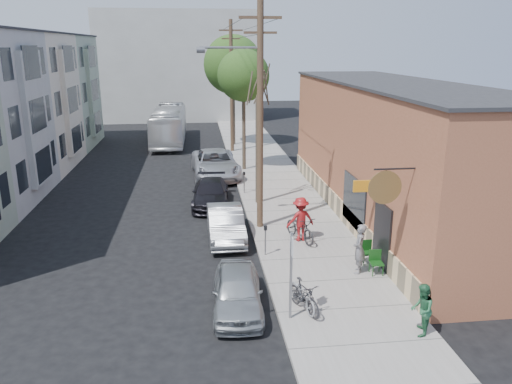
{
  "coord_description": "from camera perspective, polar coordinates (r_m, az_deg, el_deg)",
  "views": [
    {
      "loc": [
        -0.31,
        -17.82,
        8.21
      ],
      "look_at": [
        2.39,
        4.91,
        1.5
      ],
      "focal_mm": 35.0,
      "sensor_mm": 36.0,
      "label": 1
    }
  ],
  "objects": [
    {
      "name": "cafe_building",
      "position": [
        25.12,
        15.14,
        4.5
      ],
      "size": [
        6.6,
        20.2,
        6.61
      ],
      "color": "#9C573A",
      "rests_on": "ground"
    },
    {
      "name": "patron_grey",
      "position": [
        18.74,
        11.73,
        -6.35
      ],
      "size": [
        0.67,
        0.8,
        1.88
      ],
      "primitive_type": "imported",
      "rotation": [
        0.0,
        0.0,
        -1.95
      ],
      "color": "slate",
      "rests_on": "sidewalk"
    },
    {
      "name": "patron_green",
      "position": [
        15.46,
        18.42,
        -12.66
      ],
      "size": [
        0.86,
        0.94,
        1.57
      ],
      "primitive_type": "imported",
      "rotation": [
        0.0,
        0.0,
        -2.0
      ],
      "color": "#29673E",
      "rests_on": "sidewalk"
    },
    {
      "name": "parked_bike_a",
      "position": [
        16.05,
        5.5,
        -11.78
      ],
      "size": [
        1.07,
        1.78,
        1.03
      ],
      "primitive_type": "imported",
      "rotation": [
        0.0,
        0.0,
        0.36
      ],
      "color": "black",
      "rests_on": "sidewalk"
    },
    {
      "name": "tree_leafy_far",
      "position": [
        42.19,
        -2.64,
        14.33
      ],
      "size": [
        4.82,
        4.82,
        9.01
      ],
      "color": "#44392C",
      "rests_on": "sidewalk"
    },
    {
      "name": "car_1",
      "position": [
        22.0,
        -3.49,
        -3.62
      ],
      "size": [
        1.59,
        4.35,
        1.42
      ],
      "primitive_type": "imported",
      "rotation": [
        0.0,
        0.0,
        0.02
      ],
      "color": "#93969A",
      "rests_on": "ground"
    },
    {
      "name": "patio_chair_b",
      "position": [
        18.93,
        13.61,
        -7.89
      ],
      "size": [
        0.54,
        0.54,
        0.88
      ],
      "primitive_type": null,
      "rotation": [
        0.0,
        0.0,
        -0.08
      ],
      "color": "#124213",
      "rests_on": "sidewalk"
    },
    {
      "name": "parking_meter_far",
      "position": [
        28.25,
        -1.36,
        1.51
      ],
      "size": [
        0.14,
        0.14,
        1.24
      ],
      "color": "slate",
      "rests_on": "sidewalk"
    },
    {
      "name": "sign_post",
      "position": [
        15.13,
        4.04,
        -8.63
      ],
      "size": [
        0.07,
        0.45,
        2.8
      ],
      "color": "slate",
      "rests_on": "sidewalk"
    },
    {
      "name": "utility_pole_far",
      "position": [
        39.45,
        -2.82,
        12.15
      ],
      "size": [
        1.8,
        0.28,
        10.0
      ],
      "color": "#503A28",
      "rests_on": "sidewalk"
    },
    {
      "name": "cyclist_bike",
      "position": [
        21.52,
        5.07,
        -4.12
      ],
      "size": [
        1.43,
        2.25,
        1.12
      ],
      "primitive_type": "imported",
      "rotation": [
        0.0,
        0.0,
        0.35
      ],
      "color": "black",
      "rests_on": "sidewalk"
    },
    {
      "name": "car_2",
      "position": [
        26.7,
        -5.22,
        -0.14
      ],
      "size": [
        2.14,
        4.7,
        1.33
      ],
      "primitive_type": "imported",
      "rotation": [
        0.0,
        0.0,
        -0.06
      ],
      "color": "black",
      "rests_on": "ground"
    },
    {
      "name": "tree_leafy_mid",
      "position": [
        33.21,
        -1.44,
        13.14
      ],
      "size": [
        3.4,
        3.4,
        7.94
      ],
      "color": "#44392C",
      "rests_on": "sidewalk"
    },
    {
      "name": "parking_meter_near",
      "position": [
        19.88,
        1.09,
        -4.98
      ],
      "size": [
        0.14,
        0.14,
        1.24
      ],
      "color": "slate",
      "rests_on": "sidewalk"
    },
    {
      "name": "car_3",
      "position": [
        32.57,
        -4.67,
        3.23
      ],
      "size": [
        3.2,
        6.3,
        1.7
      ],
      "primitive_type": "imported",
      "rotation": [
        0.0,
        0.0,
        0.06
      ],
      "color": "silver",
      "rests_on": "ground"
    },
    {
      "name": "ground",
      "position": [
        19.62,
        -5.31,
        -8.47
      ],
      "size": [
        120.0,
        120.0,
        0.0
      ],
      "primitive_type": "plane",
      "color": "black"
    },
    {
      "name": "bus",
      "position": [
        44.81,
        -9.92,
        7.56
      ],
      "size": [
        2.72,
        11.22,
        3.12
      ],
      "primitive_type": "imported",
      "rotation": [
        0.0,
        0.0,
        -0.01
      ],
      "color": "white",
      "rests_on": "ground"
    },
    {
      "name": "end_cap_building",
      "position": [
        59.88,
        -8.66,
        14.05
      ],
      "size": [
        18.0,
        8.0,
        12.0
      ],
      "primitive_type": "cube",
      "color": "#AEADA9",
      "rests_on": "ground"
    },
    {
      "name": "tree_bare",
      "position": [
        26.1,
        0.2,
        4.62
      ],
      "size": [
        0.24,
        0.24,
        5.52
      ],
      "color": "#44392C",
      "rests_on": "sidewalk"
    },
    {
      "name": "parked_bike_b",
      "position": [
        16.27,
        5.38,
        -11.54
      ],
      "size": [
        1.0,
        1.88,
        0.94
      ],
      "primitive_type": "imported",
      "rotation": [
        0.0,
        0.0,
        0.22
      ],
      "color": "gray",
      "rests_on": "sidewalk"
    },
    {
      "name": "patio_chair_a",
      "position": [
        19.75,
        12.62,
        -6.77
      ],
      "size": [
        0.54,
        0.54,
        0.88
      ],
      "primitive_type": null,
      "rotation": [
        0.0,
        0.0,
        0.09
      ],
      "color": "#124213",
      "rests_on": "sidewalk"
    },
    {
      "name": "apartment_row",
      "position": [
        34.05,
        -26.86,
        8.35
      ],
      "size": [
        6.3,
        32.0,
        9.0
      ],
      "color": "#97A58C",
      "rests_on": "ground"
    },
    {
      "name": "car_0",
      "position": [
        16.31,
        -2.14,
        -11.25
      ],
      "size": [
        1.77,
        3.96,
        1.32
      ],
      "primitive_type": "imported",
      "rotation": [
        0.0,
        0.0,
        -0.05
      ],
      "color": "#A2A6A9",
      "rests_on": "ground"
    },
    {
      "name": "cyclist",
      "position": [
        21.38,
        5.1,
        -3.1
      ],
      "size": [
        1.38,
        0.98,
        1.93
      ],
      "primitive_type": "imported",
      "rotation": [
        0.0,
        0.0,
        3.37
      ],
      "color": "maroon",
      "rests_on": "sidewalk"
    },
    {
      "name": "sidewalk",
      "position": [
        30.29,
        2.13,
        0.75
      ],
      "size": [
        4.5,
        58.0,
        0.15
      ],
      "primitive_type": "cube",
      "color": "gray",
      "rests_on": "ground"
    },
    {
      "name": "utility_pole_near",
      "position": [
        22.02,
        0.32,
        9.03
      ],
      "size": [
        3.57,
        0.28,
        10.0
      ],
      "color": "#503A28",
      "rests_on": "sidewalk"
    }
  ]
}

